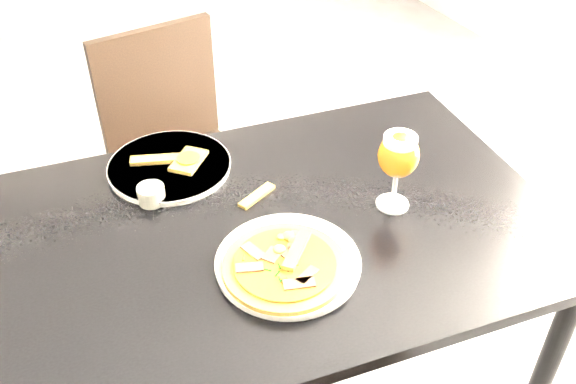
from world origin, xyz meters
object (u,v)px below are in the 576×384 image
beer_glass (399,156)px  pizza (285,265)px  dining_table (281,253)px  chair_far (180,158)px

beer_glass → pizza: bearing=-164.5°
dining_table → pizza: 0.19m
dining_table → chair_far: bearing=97.8°
dining_table → beer_glass: beer_glass is taller
pizza → dining_table: bearing=67.3°
chair_far → beer_glass: (0.28, -0.75, 0.40)m
chair_far → pizza: chair_far is taller
pizza → beer_glass: (0.31, 0.09, 0.11)m
dining_table → pizza: (-0.06, -0.14, 0.11)m
chair_far → dining_table: bearing=-94.9°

